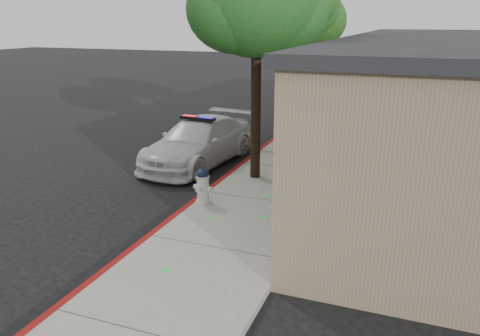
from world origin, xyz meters
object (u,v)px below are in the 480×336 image
at_px(police_car, 198,142).
at_px(fire_hydrant, 203,186).
at_px(street_tree_near, 257,7).
at_px(clapboard_building, 461,102).
at_px(street_tree_far, 298,15).

height_order(police_car, fire_hydrant, police_car).
bearing_deg(street_tree_near, clapboard_building, 36.61).
bearing_deg(fire_hydrant, street_tree_far, 93.16).
relative_size(fire_hydrant, street_tree_far, 0.15).
height_order(clapboard_building, police_car, clapboard_building).
bearing_deg(street_tree_near, police_car, 155.20).
distance_m(police_car, street_tree_far, 6.33).
xyz_separation_m(clapboard_building, street_tree_far, (-5.96, 1.10, 2.77)).
height_order(police_car, street_tree_far, street_tree_far).
bearing_deg(fire_hydrant, police_car, 123.02).
distance_m(police_car, fire_hydrant, 4.08).
distance_m(clapboard_building, police_car, 8.89).
bearing_deg(street_tree_far, clapboard_building, -10.42).
relative_size(clapboard_building, street_tree_far, 3.31).
bearing_deg(clapboard_building, street_tree_near, -143.39).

